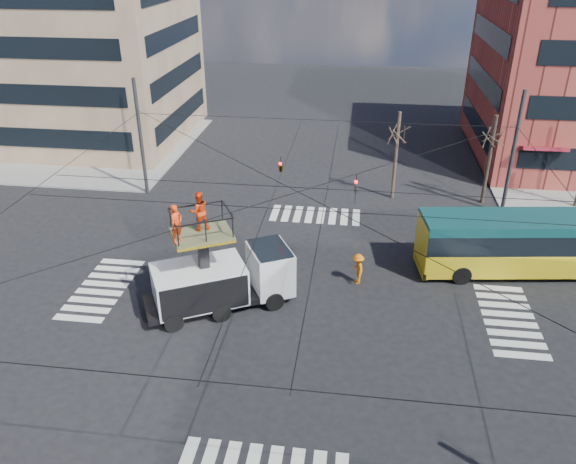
# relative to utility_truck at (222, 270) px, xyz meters

# --- Properties ---
(ground) EXTENTS (120.00, 120.00, 0.00)m
(ground) POSITION_rel_utility_truck_xyz_m (3.51, 0.64, -1.99)
(ground) COLOR black
(ground) RESTS_ON ground
(sidewalk_nw) EXTENTS (18.00, 18.00, 0.12)m
(sidewalk_nw) POSITION_rel_utility_truck_xyz_m (-17.49, 21.64, -1.93)
(sidewalk_nw) COLOR slate
(sidewalk_nw) RESTS_ON ground
(crosswalks) EXTENTS (22.40, 22.40, 0.02)m
(crosswalks) POSITION_rel_utility_truck_xyz_m (3.51, 0.64, -1.98)
(crosswalks) COLOR silver
(crosswalks) RESTS_ON ground
(overhead_network) EXTENTS (24.24, 24.24, 8.00)m
(overhead_network) POSITION_rel_utility_truck_xyz_m (3.44, 1.04, 2.29)
(overhead_network) COLOR #2D2D30
(overhead_network) RESTS_ON ground
(tree_a) EXTENTS (2.00, 2.00, 6.00)m
(tree_a) POSITION_rel_utility_truck_xyz_m (8.51, 14.14, 2.63)
(tree_a) COLOR #382B21
(tree_a) RESTS_ON ground
(tree_b) EXTENTS (2.00, 2.00, 6.00)m
(tree_b) POSITION_rel_utility_truck_xyz_m (14.51, 14.14, 2.63)
(tree_b) COLOR #382B21
(tree_b) RESTS_ON ground
(utility_truck) EXTENTS (7.27, 5.29, 5.96)m
(utility_truck) POSITION_rel_utility_truck_xyz_m (0.00, 0.00, 0.00)
(utility_truck) COLOR black
(utility_truck) RESTS_ON ground
(city_bus) EXTENTS (13.27, 4.38, 3.20)m
(city_bus) POSITION_rel_utility_truck_xyz_m (15.99, 5.32, -0.27)
(city_bus) COLOR gold
(city_bus) RESTS_ON ground
(traffic_cone) EXTENTS (0.36, 0.36, 0.70)m
(traffic_cone) POSITION_rel_utility_truck_xyz_m (-1.74, -1.38, -1.65)
(traffic_cone) COLOR #EB3D09
(traffic_cone) RESTS_ON ground
(worker_ground) EXTENTS (0.59, 1.01, 1.61)m
(worker_ground) POSITION_rel_utility_truck_xyz_m (-1.37, 0.64, -1.19)
(worker_ground) COLOR #FC3D0F
(worker_ground) RESTS_ON ground
(flagger) EXTENTS (0.88, 1.20, 1.66)m
(flagger) POSITION_rel_utility_truck_xyz_m (6.37, 2.87, -1.16)
(flagger) COLOR orange
(flagger) RESTS_ON ground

